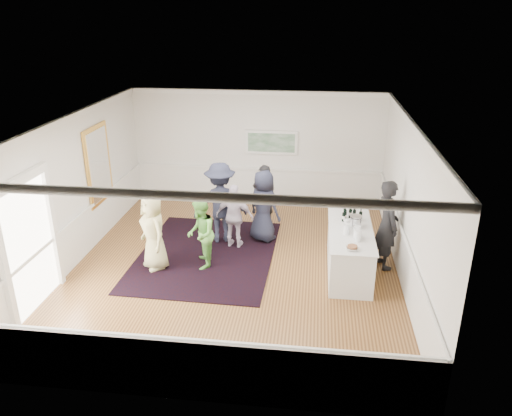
# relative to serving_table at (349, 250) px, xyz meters

# --- Properties ---
(floor) EXTENTS (8.00, 8.00, 0.00)m
(floor) POSITION_rel_serving_table_xyz_m (-2.43, -0.14, -0.49)
(floor) COLOR olive
(floor) RESTS_ON ground
(ceiling) EXTENTS (7.00, 8.00, 0.02)m
(ceiling) POSITION_rel_serving_table_xyz_m (-2.43, -0.14, 2.71)
(ceiling) COLOR white
(ceiling) RESTS_ON wall_back
(wall_left) EXTENTS (0.02, 8.00, 3.20)m
(wall_left) POSITION_rel_serving_table_xyz_m (-5.93, -0.14, 1.11)
(wall_left) COLOR white
(wall_left) RESTS_ON floor
(wall_right) EXTENTS (0.02, 8.00, 3.20)m
(wall_right) POSITION_rel_serving_table_xyz_m (1.07, -0.14, 1.11)
(wall_right) COLOR white
(wall_right) RESTS_ON floor
(wall_back) EXTENTS (7.00, 0.02, 3.20)m
(wall_back) POSITION_rel_serving_table_xyz_m (-2.43, 3.86, 1.11)
(wall_back) COLOR white
(wall_back) RESTS_ON floor
(wall_front) EXTENTS (7.00, 0.02, 3.20)m
(wall_front) POSITION_rel_serving_table_xyz_m (-2.43, -4.14, 1.11)
(wall_front) COLOR white
(wall_front) RESTS_ON floor
(wainscoting) EXTENTS (7.00, 8.00, 1.00)m
(wainscoting) POSITION_rel_serving_table_xyz_m (-2.43, -0.14, 0.01)
(wainscoting) COLOR white
(wainscoting) RESTS_ON floor
(mirror) EXTENTS (0.05, 1.25, 1.85)m
(mirror) POSITION_rel_serving_table_xyz_m (-5.88, 1.16, 1.31)
(mirror) COLOR #F4B547
(mirror) RESTS_ON wall_left
(doorway) EXTENTS (0.10, 1.78, 2.56)m
(doorway) POSITION_rel_serving_table_xyz_m (-5.87, -2.04, 0.93)
(doorway) COLOR white
(doorway) RESTS_ON wall_left
(landscape_painting) EXTENTS (1.44, 0.06, 0.66)m
(landscape_painting) POSITION_rel_serving_table_xyz_m (-2.03, 3.81, 1.29)
(landscape_painting) COLOR white
(landscape_painting) RESTS_ON wall_back
(area_rug) EXTENTS (3.09, 4.01, 0.02)m
(area_rug) POSITION_rel_serving_table_xyz_m (-3.17, 0.35, -0.48)
(area_rug) COLOR black
(area_rug) RESTS_ON floor
(serving_table) EXTENTS (0.91, 2.39, 0.97)m
(serving_table) POSITION_rel_serving_table_xyz_m (0.00, 0.00, 0.00)
(serving_table) COLOR silver
(serving_table) RESTS_ON floor
(bartender) EXTENTS (0.65, 0.82, 1.96)m
(bartender) POSITION_rel_serving_table_xyz_m (0.77, 0.32, 0.49)
(bartender) COLOR black
(bartender) RESTS_ON floor
(guest_tan) EXTENTS (0.96, 0.99, 1.71)m
(guest_tan) POSITION_rel_serving_table_xyz_m (-4.13, -0.34, 0.37)
(guest_tan) COLOR tan
(guest_tan) RESTS_ON floor
(guest_green) EXTENTS (0.72, 0.85, 1.55)m
(guest_green) POSITION_rel_serving_table_xyz_m (-3.15, -0.19, 0.29)
(guest_green) COLOR #63B146
(guest_green) RESTS_ON floor
(guest_lilac) EXTENTS (0.94, 0.51, 1.53)m
(guest_lilac) POSITION_rel_serving_table_xyz_m (-2.59, 0.87, 0.28)
(guest_lilac) COLOR silver
(guest_lilac) RESTS_ON floor
(guest_dark_a) EXTENTS (1.41, 1.05, 1.95)m
(guest_dark_a) POSITION_rel_serving_table_xyz_m (-2.97, 1.15, 0.49)
(guest_dark_a) COLOR #1F2234
(guest_dark_a) RESTS_ON floor
(guest_dark_b) EXTENTS (0.68, 0.56, 1.59)m
(guest_dark_b) POSITION_rel_serving_table_xyz_m (-2.07, 2.31, 0.31)
(guest_dark_b) COLOR black
(guest_dark_b) RESTS_ON floor
(guest_navy) EXTENTS (1.02, 0.94, 1.75)m
(guest_navy) POSITION_rel_serving_table_xyz_m (-1.97, 1.32, 0.39)
(guest_navy) COLOR #1F2234
(guest_navy) RESTS_ON floor
(wine_bottles) EXTENTS (0.44, 0.29, 0.31)m
(wine_bottles) POSITION_rel_serving_table_xyz_m (0.01, 0.53, 0.64)
(wine_bottles) COLOR black
(wine_bottles) RESTS_ON serving_table
(juice_pitchers) EXTENTS (0.34, 0.65, 0.24)m
(juice_pitchers) POSITION_rel_serving_table_xyz_m (0.02, -0.31, 0.60)
(juice_pitchers) COLOR #6BC345
(juice_pitchers) RESTS_ON serving_table
(ice_bucket) EXTENTS (0.26, 0.26, 0.25)m
(ice_bucket) POSITION_rel_serving_table_xyz_m (0.10, 0.14, 0.60)
(ice_bucket) COLOR silver
(ice_bucket) RESTS_ON serving_table
(nut_bowl) EXTENTS (0.25, 0.25, 0.08)m
(nut_bowl) POSITION_rel_serving_table_xyz_m (-0.02, -0.93, 0.52)
(nut_bowl) COLOR white
(nut_bowl) RESTS_ON serving_table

